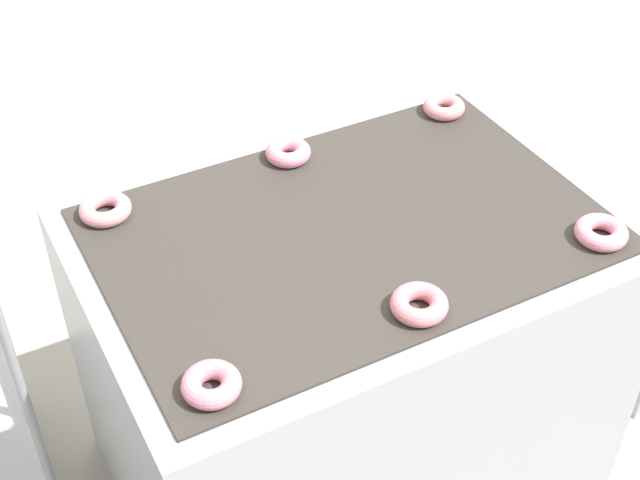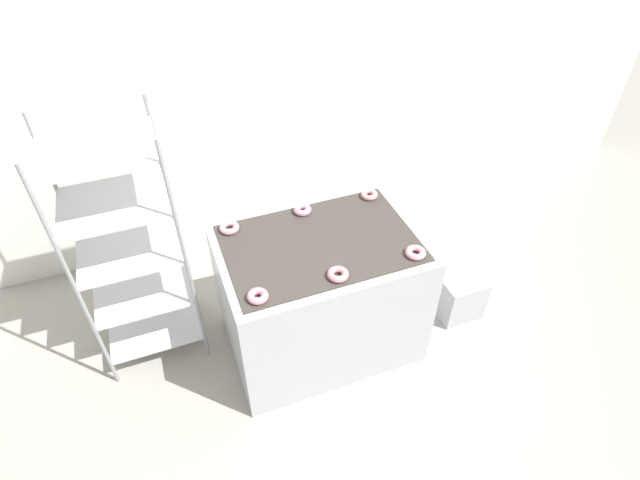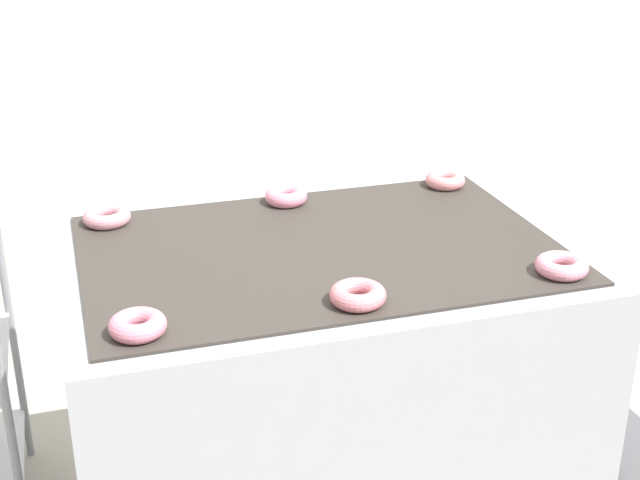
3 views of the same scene
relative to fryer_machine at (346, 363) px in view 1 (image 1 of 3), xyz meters
name	(u,v)px [view 1 (image 1 of 3)]	position (x,y,z in m)	size (l,w,h in m)	color
fryer_machine	(346,363)	(0.00, 0.00, 0.00)	(1.27, 0.89, 0.94)	#A8AAB2
donut_near_left	(211,384)	(-0.48, -0.31, 0.49)	(0.12, 0.12, 0.04)	pink
donut_near_center	(419,304)	(-0.01, -0.31, 0.49)	(0.12, 0.12, 0.04)	pink
donut_near_right	(601,232)	(0.49, -0.31, 0.49)	(0.12, 0.12, 0.04)	pink
donut_far_left	(105,209)	(-0.49, 0.32, 0.49)	(0.13, 0.13, 0.04)	pink
donut_far_center	(289,152)	(0.00, 0.33, 0.49)	(0.12, 0.12, 0.04)	pink
donut_far_right	(444,107)	(0.49, 0.32, 0.49)	(0.12, 0.12, 0.04)	pink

